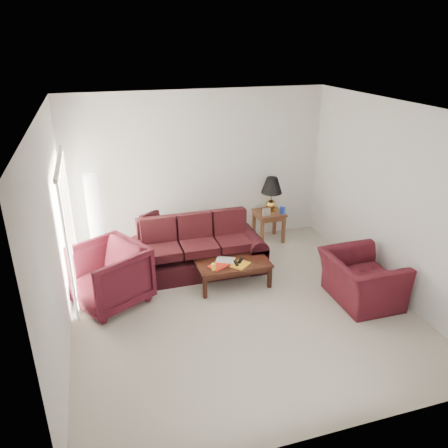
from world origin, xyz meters
name	(u,v)px	position (x,y,z in m)	size (l,w,h in m)	color
floor	(240,307)	(0.00, 0.00, 0.00)	(5.00, 5.00, 0.00)	#BBB49F
blinds	(68,229)	(-2.42, 1.30, 1.08)	(0.10, 2.00, 2.16)	silver
sofa	(198,247)	(-0.35, 1.29, 0.48)	(2.32, 1.00, 0.95)	black
throw_pillow	(151,223)	(-1.04, 2.03, 0.72)	(0.39, 0.11, 0.39)	black
end_table	(268,226)	(1.34, 2.15, 0.31)	(0.56, 0.56, 0.61)	#452A17
table_lamp	(271,195)	(1.39, 2.19, 0.96)	(0.42, 0.42, 0.70)	#B88A39
clock	(266,212)	(1.21, 1.98, 0.69)	(0.15, 0.06, 0.15)	silver
blue_canister	(283,210)	(1.56, 1.98, 0.69)	(0.10, 0.10, 0.16)	#1939A3
picture_frame	(260,206)	(1.21, 2.33, 0.69)	(0.13, 0.02, 0.16)	silver
floor_lamp	(95,220)	(-2.01, 2.11, 0.86)	(0.28, 0.28, 1.73)	silver
armchair_left	(108,276)	(-1.91, 0.71, 0.48)	(1.03, 1.06, 0.96)	#440F1A
armchair_right	(361,279)	(1.87, -0.35, 0.38)	(1.16, 1.01, 0.75)	#400E16
coffee_table	(233,274)	(0.10, 0.66, 0.21)	(1.21, 0.60, 0.42)	black
magazine_red	(219,266)	(-0.16, 0.60, 0.43)	(0.30, 0.22, 0.02)	red
magazine_white	(225,260)	(0.00, 0.76, 0.43)	(0.30, 0.23, 0.02)	beige
magazine_orange	(240,265)	(0.19, 0.54, 0.43)	(0.31, 0.23, 0.02)	orange
remote_a	(236,263)	(0.12, 0.58, 0.45)	(0.05, 0.17, 0.02)	black
remote_b	(240,260)	(0.22, 0.64, 0.45)	(0.05, 0.18, 0.02)	black
yellow_glass	(214,267)	(-0.27, 0.52, 0.48)	(0.06, 0.06, 0.11)	yellow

